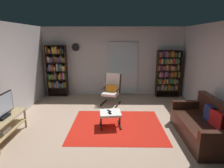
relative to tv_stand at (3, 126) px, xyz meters
name	(u,v)px	position (x,y,z in m)	size (l,w,h in m)	color
ground_plane	(111,128)	(2.36, 0.58, -0.34)	(7.02, 7.02, 0.00)	tan
wall_back	(113,62)	(2.36, 3.48, 0.96)	(5.60, 0.06, 2.60)	silver
glass_door_panel	(123,68)	(2.76, 3.41, 0.71)	(1.10, 0.01, 2.00)	silver
area_rug	(117,126)	(2.50, 0.71, -0.33)	(2.32, 1.94, 0.01)	red
tv_stand	(3,126)	(0.00, 0.00, 0.00)	(0.49, 1.23, 0.51)	tan
television	(1,107)	(0.00, 0.02, 0.42)	(0.20, 0.86, 0.52)	black
bookshelf_near_tv	(57,69)	(0.23, 3.28, 0.70)	(0.74, 0.30, 1.94)	black
bookshelf_near_sofa	(168,72)	(4.43, 3.24, 0.60)	(0.87, 0.30, 1.75)	black
leather_sofa	(205,126)	(4.44, 0.13, -0.03)	(0.86, 1.76, 0.87)	#351B12
lounge_armchair	(112,88)	(2.33, 2.42, 0.20)	(0.72, 0.78, 1.02)	black
ottoman	(110,115)	(2.33, 0.69, -0.02)	(0.57, 0.53, 0.38)	white
tv_remote	(109,111)	(2.30, 0.75, 0.05)	(0.04, 0.14, 0.02)	black
cell_phone	(110,113)	(2.32, 0.61, 0.05)	(0.07, 0.14, 0.01)	black
wall_clock	(76,47)	(0.96, 3.40, 1.51)	(0.29, 0.03, 0.29)	silver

